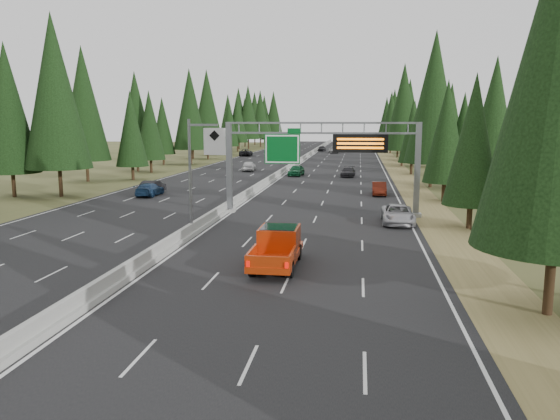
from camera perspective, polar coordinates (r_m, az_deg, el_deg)
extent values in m
cube|color=black|center=(91.98, 1.06, 4.31)|extent=(32.00, 260.00, 0.08)
cube|color=olive|center=(91.49, 12.22, 4.07)|extent=(3.60, 260.00, 0.06)
cube|color=#464E24|center=(95.83, -9.59, 4.37)|extent=(3.60, 260.00, 0.06)
cube|color=gray|center=(91.96, 1.06, 4.43)|extent=(0.70, 260.00, 0.30)
cube|color=gray|center=(91.93, 1.07, 4.67)|extent=(0.30, 260.00, 0.60)
cube|color=slate|center=(47.40, -5.32, 4.43)|extent=(0.45, 0.45, 7.80)
cube|color=gray|center=(47.86, -5.25, -0.04)|extent=(0.90, 0.90, 0.30)
cube|color=slate|center=(46.35, 14.16, 4.09)|extent=(0.45, 0.45, 7.80)
cube|color=gray|center=(46.81, 13.98, -0.49)|extent=(0.90, 0.90, 0.30)
cube|color=slate|center=(46.04, 4.37, 9.07)|extent=(15.85, 0.35, 0.16)
cube|color=slate|center=(46.05, 4.36, 8.02)|extent=(15.85, 0.35, 0.16)
cube|color=#054C19|center=(46.18, 0.23, 6.40)|extent=(3.00, 0.10, 2.50)
cube|color=silver|center=(46.12, 0.22, 6.40)|extent=(2.85, 0.02, 2.35)
cube|color=#054C19|center=(46.01, 1.48, 8.25)|extent=(1.10, 0.10, 0.45)
cube|color=black|center=(45.67, 8.39, 6.90)|extent=(4.50, 0.40, 1.50)
cube|color=orange|center=(45.43, 8.40, 7.33)|extent=(3.80, 0.02, 0.18)
cube|color=orange|center=(45.45, 8.39, 6.89)|extent=(3.80, 0.02, 0.18)
cube|color=orange|center=(45.46, 8.38, 6.45)|extent=(3.80, 0.02, 0.18)
cylinder|color=slate|center=(37.89, -9.36, 3.31)|extent=(0.20, 0.20, 8.00)
cube|color=gray|center=(38.48, -9.21, -2.48)|extent=(0.50, 0.50, 0.20)
cube|color=slate|center=(37.41, -8.03, 8.79)|extent=(2.00, 0.15, 0.15)
cube|color=silver|center=(37.10, -6.85, 7.12)|extent=(1.50, 0.06, 1.80)
cylinder|color=black|center=(25.00, 26.34, -6.74)|extent=(0.40, 0.40, 2.87)
cylinder|color=black|center=(42.78, 19.18, -0.70)|extent=(0.40, 0.40, 1.82)
cone|color=black|center=(42.23, 19.59, 6.95)|extent=(4.11, 4.11, 9.58)
cylinder|color=black|center=(41.34, 24.71, -1.18)|extent=(0.40, 0.40, 2.09)
cone|color=black|center=(40.77, 25.33, 7.89)|extent=(4.70, 4.70, 10.97)
cylinder|color=black|center=(56.91, 16.72, 1.82)|extent=(0.40, 0.40, 1.92)
cone|color=black|center=(56.50, 17.00, 7.86)|extent=(4.32, 4.32, 10.08)
cylinder|color=black|center=(57.17, 21.06, 1.80)|extent=(0.40, 0.40, 2.26)
cone|color=black|center=(56.77, 21.47, 8.88)|extent=(5.08, 5.08, 11.86)
cylinder|color=black|center=(68.90, 15.46, 3.54)|extent=(0.40, 0.40, 2.97)
cone|color=black|center=(68.66, 15.80, 11.28)|extent=(6.69, 6.69, 15.62)
cylinder|color=black|center=(69.63, 18.36, 2.99)|extent=(0.40, 0.40, 1.83)
cone|color=black|center=(69.29, 18.60, 7.68)|extent=(4.11, 4.11, 9.60)
cylinder|color=black|center=(84.90, 13.55, 4.23)|extent=(0.40, 0.40, 1.81)
cone|color=black|center=(84.62, 13.70, 8.04)|extent=(4.07, 4.07, 9.50)
cylinder|color=black|center=(85.77, 17.17, 4.25)|extent=(0.40, 0.40, 2.17)
cone|color=black|center=(85.50, 17.39, 8.78)|extent=(4.89, 4.89, 11.40)
cylinder|color=black|center=(100.32, 12.61, 5.30)|extent=(0.40, 0.40, 2.90)
cone|color=black|center=(100.14, 12.79, 10.47)|extent=(6.52, 6.52, 15.21)
cylinder|color=black|center=(100.15, 15.47, 5.04)|extent=(0.40, 0.40, 2.39)
cone|color=black|center=(99.93, 15.66, 9.31)|extent=(5.37, 5.37, 12.54)
cylinder|color=black|center=(114.22, 12.51, 5.73)|extent=(0.40, 0.40, 2.78)
cone|color=black|center=(114.06, 12.66, 10.09)|extent=(6.26, 6.26, 14.61)
cylinder|color=black|center=(113.73, 14.79, 5.51)|extent=(0.40, 0.40, 2.31)
cone|color=black|center=(113.53, 14.94, 9.15)|extent=(5.20, 5.20, 12.14)
cylinder|color=black|center=(127.23, 12.17, 6.02)|extent=(0.40, 0.40, 2.54)
cone|color=black|center=(127.06, 12.29, 9.59)|extent=(5.72, 5.72, 13.34)
cylinder|color=black|center=(126.71, 13.74, 5.83)|extent=(0.40, 0.40, 2.03)
cone|color=black|center=(126.53, 13.85, 8.69)|extent=(4.56, 4.56, 10.64)
cylinder|color=black|center=(141.30, 11.45, 6.32)|extent=(0.40, 0.40, 2.47)
cone|color=black|center=(141.14, 11.55, 9.45)|extent=(5.56, 5.56, 12.97)
cylinder|color=black|center=(143.74, 13.23, 6.41)|extent=(0.40, 0.40, 2.97)
cone|color=black|center=(143.63, 13.37, 10.11)|extent=(6.69, 6.69, 15.62)
cylinder|color=black|center=(157.77, 11.74, 6.64)|extent=(0.40, 0.40, 2.72)
cone|color=black|center=(157.65, 11.84, 9.73)|extent=(6.12, 6.12, 14.29)
cylinder|color=black|center=(159.32, 12.78, 6.59)|extent=(0.40, 0.40, 2.52)
cone|color=black|center=(159.19, 12.88, 9.42)|extent=(5.67, 5.67, 13.22)
cylinder|color=black|center=(170.66, 11.38, 6.81)|extent=(0.40, 0.40, 2.60)
cone|color=black|center=(170.54, 11.47, 9.54)|extent=(5.85, 5.85, 13.66)
cylinder|color=black|center=(172.26, 12.64, 6.70)|extent=(0.40, 0.40, 2.02)
cone|color=black|center=(172.12, 12.71, 8.80)|extent=(4.55, 4.55, 10.63)
cylinder|color=black|center=(187.02, 10.99, 7.01)|extent=(0.40, 0.40, 2.57)
cone|color=black|center=(186.91, 11.06, 9.48)|extent=(5.78, 5.78, 13.50)
cylinder|color=black|center=(185.74, 12.27, 7.01)|extent=(0.40, 0.40, 2.92)
cone|color=black|center=(185.65, 12.37, 9.83)|extent=(6.58, 6.58, 15.36)
cylinder|color=black|center=(203.23, 10.82, 7.08)|extent=(0.40, 0.40, 1.86)
cone|color=black|center=(203.11, 10.87, 8.72)|extent=(4.19, 4.19, 9.77)
cylinder|color=black|center=(201.83, 11.69, 7.10)|extent=(0.40, 0.40, 2.28)
cone|color=black|center=(201.72, 11.76, 9.12)|extent=(5.12, 5.12, 11.96)
cylinder|color=black|center=(62.33, -21.95, 2.67)|extent=(0.40, 0.40, 3.04)
cone|color=black|center=(62.08, -22.48, 11.41)|extent=(6.84, 6.84, 15.95)
cylinder|color=black|center=(64.32, -26.06, 2.37)|extent=(0.40, 0.40, 2.57)
cone|color=black|center=(64.00, -26.57, 9.53)|extent=(5.79, 5.79, 13.50)
cylinder|color=black|center=(77.14, -15.12, 3.74)|extent=(0.40, 0.40, 1.93)
cone|color=black|center=(76.83, -15.30, 8.22)|extent=(4.34, 4.34, 10.13)
cylinder|color=black|center=(77.22, -19.48, 3.87)|extent=(0.40, 0.40, 2.83)
cone|color=black|center=(76.99, -19.83, 10.44)|extent=(6.37, 6.37, 14.86)
cylinder|color=black|center=(88.22, -13.31, 4.49)|extent=(0.40, 0.40, 2.04)
cone|color=black|center=(87.95, -13.47, 8.62)|extent=(4.58, 4.58, 10.69)
cylinder|color=black|center=(90.80, -14.64, 4.72)|extent=(0.40, 0.40, 2.53)
cone|color=black|center=(90.56, -14.85, 9.71)|extent=(5.69, 5.69, 13.27)
cylinder|color=black|center=(103.77, -9.28, 5.50)|extent=(0.40, 0.40, 2.82)
cone|color=black|center=(103.59, -9.41, 10.37)|extent=(6.34, 6.34, 14.80)
cylinder|color=black|center=(103.93, -12.07, 5.20)|extent=(0.40, 0.40, 1.98)
cone|color=black|center=(103.70, -12.18, 8.61)|extent=(4.46, 4.46, 10.41)
cylinder|color=black|center=(117.84, -7.54, 6.02)|extent=(0.40, 0.40, 3.00)
cone|color=black|center=(117.70, -7.63, 10.58)|extent=(6.75, 6.75, 15.75)
cylinder|color=black|center=(119.44, -9.08, 5.96)|extent=(0.40, 0.40, 2.75)
cone|color=black|center=(119.28, -9.18, 10.08)|extent=(6.18, 6.18, 14.42)
cylinder|color=black|center=(133.41, -5.31, 6.22)|extent=(0.40, 0.40, 2.07)
cone|color=black|center=(133.23, -5.35, 9.00)|extent=(4.66, 4.66, 10.87)
cylinder|color=black|center=(131.82, -7.67, 6.14)|extent=(0.40, 0.40, 2.07)
cone|color=black|center=(131.64, -7.73, 8.96)|extent=(4.67, 4.67, 10.89)
cylinder|color=black|center=(147.69, -4.44, 6.59)|extent=(0.40, 0.40, 2.46)
cone|color=black|center=(147.55, -4.48, 9.58)|extent=(5.54, 5.54, 12.93)
cylinder|color=black|center=(146.99, -5.40, 6.56)|extent=(0.40, 0.40, 2.43)
cone|color=black|center=(146.85, -5.45, 9.52)|extent=(5.46, 5.46, 12.74)
cylinder|color=black|center=(160.79, -3.31, 6.90)|extent=(0.40, 0.40, 2.95)
cone|color=black|center=(160.69, -3.35, 10.18)|extent=(6.63, 6.63, 15.47)
cylinder|color=black|center=(161.79, -4.30, 6.89)|extent=(0.40, 0.40, 2.84)
cone|color=black|center=(161.67, -4.34, 10.03)|extent=(6.38, 6.38, 14.89)
cylinder|color=black|center=(173.84, -2.05, 7.07)|extent=(0.40, 0.40, 2.84)
cone|color=black|center=(173.74, -2.07, 9.99)|extent=(6.38, 6.38, 14.89)
cylinder|color=black|center=(176.74, -3.68, 7.03)|extent=(0.40, 0.40, 2.46)
cone|color=black|center=(176.62, -3.71, 9.51)|extent=(5.52, 5.52, 12.89)
cylinder|color=black|center=(189.49, -1.35, 7.09)|extent=(0.40, 0.40, 1.84)
cone|color=black|center=(189.37, -1.36, 8.83)|extent=(4.13, 4.13, 9.64)
cylinder|color=black|center=(189.58, -2.65, 7.25)|extent=(0.40, 0.40, 2.90)
cone|color=black|center=(189.49, -2.67, 9.99)|extent=(6.53, 6.53, 15.23)
cylinder|color=black|center=(202.03, -0.68, 7.40)|extent=(0.40, 0.40, 3.03)
cone|color=black|center=(201.95, -0.69, 10.09)|extent=(6.83, 6.83, 15.93)
cylinder|color=black|center=(203.18, -1.64, 7.37)|extent=(0.40, 0.40, 2.81)
cone|color=black|center=(203.09, -1.65, 9.85)|extent=(6.31, 6.31, 14.73)
imported|color=#AAAAAF|center=(43.22, 12.21, -0.44)|extent=(2.44, 5.23, 1.45)
cylinder|color=black|center=(28.05, -2.88, -6.02)|extent=(0.34, 0.90, 0.90)
cylinder|color=black|center=(27.76, 1.02, -6.17)|extent=(0.34, 0.90, 0.90)
cylinder|color=black|center=(31.59, -1.58, -4.27)|extent=(0.34, 0.90, 0.90)
cylinder|color=black|center=(31.33, 1.88, -4.39)|extent=(0.34, 0.90, 0.90)
cube|color=#BD310B|center=(29.67, -0.35, -4.82)|extent=(2.25, 6.30, 0.34)
cube|color=#BD310B|center=(30.47, -0.07, -2.93)|extent=(2.14, 2.48, 1.24)
cube|color=black|center=(30.40, -0.07, -2.30)|extent=(1.91, 2.14, 0.62)
cube|color=#BD310B|center=(28.14, -3.03, -4.78)|extent=(0.11, 2.70, 0.68)
cube|color=#BD310B|center=(27.82, 1.31, -4.94)|extent=(0.11, 2.70, 0.68)
cube|color=#BD310B|center=(26.67, -1.33, -5.56)|extent=(2.25, 0.11, 0.68)
imported|color=#145B31|center=(80.07, 1.71, 4.17)|extent=(2.30, 4.79, 1.58)
imported|color=#4F160B|center=(59.73, 10.32, 2.22)|extent=(1.49, 4.25, 1.40)
imported|color=black|center=(79.35, 7.13, 3.98)|extent=(2.19, 4.79, 1.36)
imported|color=#B5B5B5|center=(139.57, 5.63, 6.27)|extent=(2.83, 5.63, 1.53)
imported|color=black|center=(147.83, 4.39, 6.43)|extent=(2.02, 4.36, 1.44)
imported|color=black|center=(61.13, -13.20, 2.34)|extent=(1.65, 4.61, 1.51)
imported|color=navy|center=(59.80, -13.47, 2.11)|extent=(2.01, 4.78, 1.38)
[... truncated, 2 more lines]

